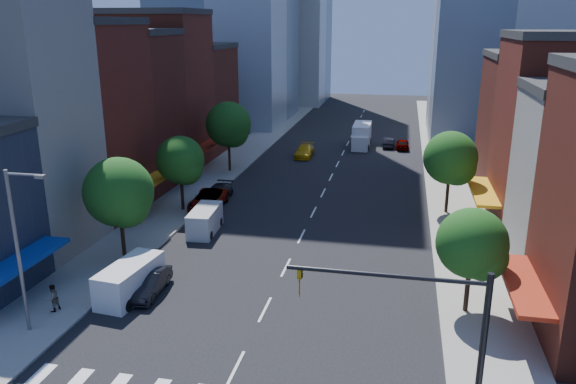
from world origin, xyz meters
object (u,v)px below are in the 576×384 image
(cargo_van_far, at_px, (204,221))
(box_truck, at_px, (362,136))
(traffic_car_far, at_px, (403,144))
(pedestrian_far, at_px, (53,298))
(parked_car_third, at_px, (208,200))
(parked_car_rear, at_px, (218,193))
(traffic_car_oncoming, at_px, (389,142))
(parked_car_front, at_px, (133,269))
(cargo_van_near, at_px, (129,281))
(parked_car_second, at_px, (149,283))
(taxi, at_px, (305,151))

(cargo_van_far, xyz_separation_m, box_truck, (9.76, 35.03, 0.46))
(traffic_car_far, xyz_separation_m, pedestrian_far, (-19.37, -48.83, 0.27))
(parked_car_third, xyz_separation_m, parked_car_rear, (0.00, 2.70, -0.13))
(parked_car_rear, distance_m, traffic_car_oncoming, 30.84)
(parked_car_rear, bearing_deg, parked_car_front, -88.24)
(parked_car_third, distance_m, box_truck, 31.40)
(parked_car_third, bearing_deg, traffic_car_oncoming, 58.23)
(cargo_van_far, bearing_deg, parked_car_front, -105.14)
(cargo_van_far, height_order, traffic_car_far, cargo_van_far)
(cargo_van_far, height_order, pedestrian_far, cargo_van_far)
(parked_car_rear, xyz_separation_m, pedestrian_far, (-2.38, -22.70, 0.29))
(cargo_van_near, relative_size, traffic_car_far, 1.28)
(parked_car_front, height_order, traffic_car_far, traffic_car_far)
(parked_car_second, relative_size, cargo_van_near, 0.84)
(parked_car_third, height_order, taxi, parked_car_third)
(parked_car_rear, xyz_separation_m, taxi, (5.00, 19.07, 0.05))
(parked_car_third, relative_size, cargo_van_far, 1.23)
(parked_car_front, relative_size, cargo_van_near, 0.78)
(traffic_car_oncoming, bearing_deg, pedestrian_far, 73.12)
(parked_car_front, xyz_separation_m, pedestrian_far, (-2.38, -5.23, 0.27))
(box_truck, bearing_deg, traffic_car_far, -4.54)
(parked_car_rear, bearing_deg, parked_car_second, -82.33)
(parked_car_third, height_order, cargo_van_near, cargo_van_near)
(traffic_car_oncoming, relative_size, traffic_car_far, 0.97)
(parked_car_rear, distance_m, pedestrian_far, 22.83)
(taxi, bearing_deg, parked_car_second, -95.63)
(cargo_van_near, bearing_deg, parked_car_second, 36.44)
(parked_car_third, height_order, traffic_car_oncoming, parked_car_third)
(parked_car_third, bearing_deg, box_truck, 63.93)
(parked_car_front, distance_m, traffic_car_far, 46.80)
(parked_car_front, bearing_deg, parked_car_second, -50.09)
(taxi, height_order, traffic_car_far, taxi)
(parked_car_front, relative_size, traffic_car_far, 1.00)
(taxi, bearing_deg, parked_car_front, -98.95)
(pedestrian_far, bearing_deg, box_truck, -176.58)
(pedestrian_far, bearing_deg, parked_car_rear, -166.82)
(taxi, height_order, box_truck, box_truck)
(parked_car_rear, relative_size, traffic_car_oncoming, 1.18)
(parked_car_front, bearing_deg, parked_car_rear, 82.59)
(parked_car_second, height_order, cargo_van_near, cargo_van_near)
(parked_car_third, distance_m, taxi, 22.33)
(box_truck, xyz_separation_m, pedestrian_far, (-13.88, -49.22, -0.47))
(parked_car_second, xyz_separation_m, traffic_car_oncoming, (13.17, 46.17, -0.07))
(parked_car_rear, height_order, traffic_car_far, traffic_car_far)
(parked_car_front, xyz_separation_m, parked_car_rear, (0.00, 17.48, -0.01))
(parked_car_rear, xyz_separation_m, cargo_van_near, (0.97, -19.92, 0.38))
(parked_car_second, relative_size, cargo_van_far, 0.92)
(cargo_van_near, relative_size, traffic_car_oncoming, 1.32)
(parked_car_third, xyz_separation_m, cargo_van_near, (0.97, -17.22, 0.25))
(traffic_car_oncoming, height_order, pedestrian_far, pedestrian_far)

